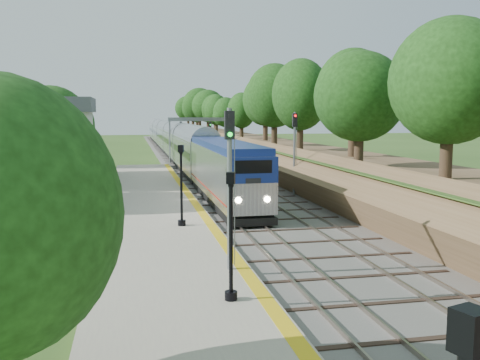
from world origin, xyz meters
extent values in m
plane|color=#2D4C19|center=(0.00, 0.00, 0.00)|extent=(320.00, 320.00, 0.00)
cube|color=#4C4944|center=(2.00, 60.00, 0.06)|extent=(9.50, 170.00, 0.12)
cube|color=gray|center=(-0.72, 60.00, 0.20)|extent=(0.08, 170.00, 0.16)
cube|color=gray|center=(0.72, 60.00, 0.20)|extent=(0.08, 170.00, 0.16)
cube|color=gray|center=(3.28, 60.00, 0.20)|extent=(0.08, 170.00, 0.16)
cube|color=gray|center=(4.72, 60.00, 0.20)|extent=(0.08, 170.00, 0.16)
cube|color=#B0A78E|center=(-5.20, 16.00, 0.19)|extent=(6.40, 68.00, 0.38)
cube|color=gold|center=(-2.35, 16.00, 0.39)|extent=(0.55, 68.00, 0.01)
cube|color=brown|center=(11.50, 60.00, 1.50)|extent=(9.00, 170.00, 3.00)
cube|color=brown|center=(7.60, 60.00, 1.30)|extent=(4.47, 170.00, 4.54)
cylinder|color=#332316|center=(10.00, 10.00, 4.31)|extent=(0.60, 0.60, 2.62)
sphere|color=black|center=(10.00, 10.00, 7.88)|extent=(5.70, 5.70, 5.70)
cylinder|color=#332316|center=(10.00, 60.00, 4.31)|extent=(0.60, 0.60, 2.62)
sphere|color=black|center=(10.00, 60.00, 7.88)|extent=(5.70, 5.70, 5.70)
cylinder|color=#332316|center=(10.00, 110.00, 4.31)|extent=(0.60, 0.60, 2.62)
sphere|color=black|center=(10.00, 110.00, 7.88)|extent=(5.70, 5.70, 5.70)
cube|color=silver|center=(-14.00, 30.00, 3.40)|extent=(8.00, 6.00, 6.80)
cube|color=#57595F|center=(-14.00, 30.00, 7.40)|extent=(8.60, 6.60, 1.20)
cube|color=black|center=(-9.99, 28.20, 1.80)|extent=(0.05, 1.10, 1.30)
cube|color=black|center=(-9.99, 31.80, 1.80)|extent=(0.05, 1.10, 1.30)
cube|color=black|center=(-9.99, 28.20, 4.60)|extent=(0.05, 1.10, 1.30)
cube|color=black|center=(-9.99, 31.80, 4.60)|extent=(0.05, 1.10, 1.30)
cylinder|color=slate|center=(-1.50, 55.00, 3.10)|extent=(0.24, 0.24, 6.20)
cylinder|color=slate|center=(6.50, 55.00, 3.10)|extent=(0.24, 0.24, 6.20)
cube|color=slate|center=(2.50, 55.00, 5.95)|extent=(8.40, 0.25, 0.50)
cube|color=black|center=(0.00, 54.85, 5.20)|extent=(0.30, 0.20, 0.90)
cube|color=black|center=(4.00, 54.85, 5.20)|extent=(0.30, 0.20, 0.90)
cylinder|color=#332316|center=(-12.00, 26.00, 1.22)|extent=(0.60, 0.60, 2.45)
sphere|color=black|center=(-12.00, 26.00, 4.55)|extent=(5.32, 5.32, 5.32)
cylinder|color=#332316|center=(-12.00, 42.00, 1.22)|extent=(0.60, 0.60, 2.45)
sphere|color=black|center=(-12.00, 42.00, 4.55)|extent=(5.32, 5.32, 5.32)
cube|color=black|center=(0.00, 20.57, 0.58)|extent=(2.72, 17.04, 0.59)
cube|color=#B7BAC1|center=(0.00, 20.57, 2.55)|extent=(2.96, 17.75, 3.35)
cube|color=navy|center=(0.00, 20.57, 4.44)|extent=(2.84, 17.04, 0.43)
cube|color=navy|center=(0.00, 11.66, 3.49)|extent=(2.93, 0.10, 1.48)
cube|color=black|center=(0.00, 11.62, 3.68)|extent=(2.17, 0.06, 0.74)
cube|color=#A11B0F|center=(0.00, 20.57, 1.41)|extent=(2.98, 17.40, 0.10)
cube|color=#B7BAC1|center=(0.00, 39.91, 2.20)|extent=(2.96, 19.72, 3.85)
cube|color=#B7BAC1|center=(0.00, 60.23, 2.20)|extent=(2.96, 19.72, 3.85)
cube|color=#B7BAC1|center=(0.00, 80.56, 2.20)|extent=(2.96, 19.72, 3.85)
cube|color=#B7BAC1|center=(0.00, 100.88, 2.20)|extent=(2.96, 19.72, 3.85)
cube|color=#B7BAC1|center=(0.00, 121.20, 2.20)|extent=(2.96, 19.72, 3.85)
cube|color=black|center=(-3.81, -13.37, 4.69)|extent=(0.36, 0.36, 0.41)
cube|color=silver|center=(-3.81, -13.37, 4.69)|extent=(0.25, 0.25, 0.30)
cylinder|color=black|center=(-3.52, -0.29, 0.53)|extent=(0.43, 0.43, 0.29)
cylinder|color=black|center=(-3.52, -0.29, 2.43)|extent=(0.14, 0.14, 3.81)
cube|color=black|center=(-3.52, -0.29, 4.53)|extent=(0.34, 0.34, 0.39)
cube|color=silver|center=(-3.52, -0.29, 4.53)|extent=(0.25, 0.25, 0.29)
cylinder|color=black|center=(-3.99, 12.22, 0.53)|extent=(0.45, 0.45, 0.31)
cylinder|color=black|center=(-3.99, 12.22, 2.52)|extent=(0.14, 0.14, 3.98)
cube|color=black|center=(-3.99, 12.22, 4.72)|extent=(0.36, 0.36, 0.41)
cube|color=silver|center=(-3.99, 12.22, 4.72)|extent=(0.26, 0.26, 0.31)
cylinder|color=slate|center=(-2.90, 3.26, 3.62)|extent=(0.20, 0.20, 6.47)
cube|color=black|center=(-2.90, 3.26, 6.18)|extent=(0.38, 0.25, 1.12)
cylinder|color=#0CE526|center=(-2.90, 3.12, 6.18)|extent=(0.18, 0.07, 0.18)
cylinder|color=slate|center=(6.20, 23.72, 3.46)|extent=(0.19, 0.19, 6.68)
cube|color=black|center=(6.20, 23.72, 6.15)|extent=(0.37, 0.24, 1.08)
cylinder|color=#FF0C0C|center=(6.20, 23.58, 6.15)|extent=(0.17, 0.06, 0.17)
camera|label=1|loc=(-6.73, -17.40, 6.60)|focal=40.00mm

